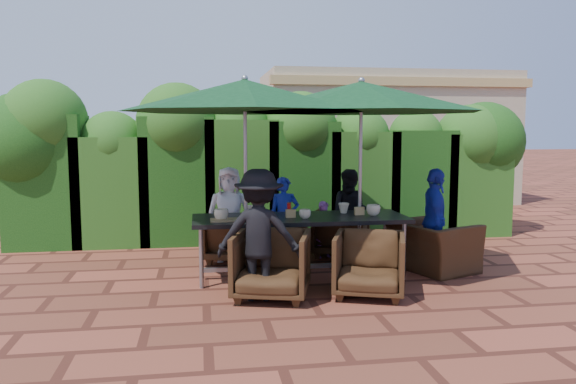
{
  "coord_description": "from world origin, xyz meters",
  "views": [
    {
      "loc": [
        -1.16,
        -6.86,
        1.82
      ],
      "look_at": [
        -0.01,
        0.4,
        1.0
      ],
      "focal_mm": 35.0,
      "sensor_mm": 36.0,
      "label": 1
    }
  ],
  "objects": [
    {
      "name": "number_block_left",
      "position": [
        -0.07,
        -0.19,
        0.8
      ],
      "size": [
        0.12,
        0.06,
        0.1
      ],
      "primitive_type": "cube",
      "color": "tan",
      "rests_on": "dining_table"
    },
    {
      "name": "cup_d",
      "position": [
        0.66,
        0.07,
        0.82
      ],
      "size": [
        0.14,
        0.14,
        0.13
      ],
      "primitive_type": "imported",
      "color": "beige",
      "rests_on": "dining_table"
    },
    {
      "name": "adult_far_right",
      "position": [
        0.99,
        0.86,
        0.63
      ],
      "size": [
        0.69,
        0.56,
        1.25
      ],
      "primitive_type": "imported",
      "rotation": [
        0.0,
        0.0,
        -0.38
      ],
      "color": "black",
      "rests_on": "ground"
    },
    {
      "name": "adult_near_left",
      "position": [
        -0.54,
        -0.98,
        0.7
      ],
      "size": [
        0.96,
        0.58,
        1.41
      ],
      "primitive_type": "imported",
      "rotation": [
        0.0,
        0.0,
        2.94
      ],
      "color": "black",
      "rests_on": "ground"
    },
    {
      "name": "chair_end_right",
      "position": [
        1.81,
        -0.13,
        0.42
      ],
      "size": [
        0.94,
        1.13,
        0.85
      ],
      "primitive_type": "imported",
      "rotation": [
        0.0,
        0.0,
        1.95
      ],
      "color": "black",
      "rests_on": "ground"
    },
    {
      "name": "adult_far_mid",
      "position": [
        0.0,
        0.82,
        0.58
      ],
      "size": [
        0.44,
        0.36,
        1.16
      ],
      "primitive_type": "imported",
      "rotation": [
        0.0,
        0.0,
        -0.06
      ],
      "color": "#1D2CA1",
      "rests_on": "ground"
    },
    {
      "name": "chair_far_mid",
      "position": [
        0.0,
        0.93,
        0.36
      ],
      "size": [
        0.82,
        0.79,
        0.72
      ],
      "primitive_type": "imported",
      "rotation": [
        0.0,
        0.0,
        2.94
      ],
      "color": "black",
      "rests_on": "ground"
    },
    {
      "name": "adult_far_left",
      "position": [
        -0.76,
        0.88,
        0.65
      ],
      "size": [
        0.69,
        0.46,
        1.31
      ],
      "primitive_type": "imported",
      "rotation": [
        0.0,
        0.0,
        -0.12
      ],
      "color": "silver",
      "rests_on": "ground"
    },
    {
      "name": "pedestrian_a",
      "position": [
        1.88,
        4.32,
        0.87
      ],
      "size": [
        1.71,
        1.0,
        1.73
      ],
      "primitive_type": "imported",
      "rotation": [
        0.0,
        0.0,
        2.86
      ],
      "color": "#297C21",
      "rests_on": "ground"
    },
    {
      "name": "serving_tray",
      "position": [
        -0.87,
        -0.3,
        0.76
      ],
      "size": [
        0.35,
        0.25,
        0.02
      ],
      "primitive_type": "cube",
      "color": "olive",
      "rests_on": "dining_table"
    },
    {
      "name": "chair_far_right",
      "position": [
        0.85,
        0.91,
        0.38
      ],
      "size": [
        0.95,
        0.93,
        0.75
      ],
      "primitive_type": "imported",
      "rotation": [
        0.0,
        0.0,
        2.71
      ],
      "color": "black",
      "rests_on": "ground"
    },
    {
      "name": "pedestrian_c",
      "position": [
        3.4,
        4.37,
        0.96
      ],
      "size": [
        1.25,
        1.28,
        1.91
      ],
      "primitive_type": "imported",
      "rotation": [
        0.0,
        0.0,
        2.32
      ],
      "color": "gray",
      "rests_on": "ground"
    },
    {
      "name": "umbrella_left",
      "position": [
        -0.61,
        -0.13,
        2.21
      ],
      "size": [
        2.96,
        2.96,
        2.46
      ],
      "color": "gray",
      "rests_on": "ground"
    },
    {
      "name": "building",
      "position": [
        3.5,
        6.99,
        1.61
      ],
      "size": [
        6.2,
        3.08,
        3.2
      ],
      "color": "tan",
      "rests_on": "ground"
    },
    {
      "name": "child_right",
      "position": [
        0.58,
        0.83,
        0.4
      ],
      "size": [
        0.35,
        0.31,
        0.81
      ],
      "primitive_type": "imported",
      "rotation": [
        0.0,
        0.0,
        0.28
      ],
      "color": "#9C4CA6",
      "rests_on": "ground"
    },
    {
      "name": "cup_a",
      "position": [
        -0.91,
        -0.26,
        0.82
      ],
      "size": [
        0.17,
        0.17,
        0.14
      ],
      "primitive_type": "imported",
      "color": "beige",
      "rests_on": "dining_table"
    },
    {
      "name": "cup_b",
      "position": [
        -0.55,
        -0.08,
        0.82
      ],
      "size": [
        0.15,
        0.15,
        0.14
      ],
      "primitive_type": "imported",
      "color": "beige",
      "rests_on": "dining_table"
    },
    {
      "name": "sauce_bottle",
      "position": [
        -0.06,
        -0.06,
        0.83
      ],
      "size": [
        0.04,
        0.04,
        0.17
      ],
      "primitive_type": "cylinder",
      "color": "#4C230C",
      "rests_on": "dining_table"
    },
    {
      "name": "ketchup_bottle",
      "position": [
        -0.08,
        -0.14,
        0.83
      ],
      "size": [
        0.04,
        0.04,
        0.17
      ],
      "primitive_type": "cylinder",
      "color": "#B20C0A",
      "rests_on": "dining_table"
    },
    {
      "name": "child_left",
      "position": [
        -0.33,
        0.85,
        0.43
      ],
      "size": [
        0.39,
        0.36,
        0.86
      ],
      "primitive_type": "imported",
      "rotation": [
        0.0,
        0.0,
        0.4
      ],
      "color": "#F155A1",
      "rests_on": "ground"
    },
    {
      "name": "chair_near_right",
      "position": [
        0.66,
        -1.06,
        0.39
      ],
      "size": [
        0.94,
        0.92,
        0.77
      ],
      "primitive_type": "imported",
      "rotation": [
        0.0,
        0.0,
        -0.35
      ],
      "color": "black",
      "rests_on": "ground"
    },
    {
      "name": "chair_near_left",
      "position": [
        -0.41,
        -0.98,
        0.4
      ],
      "size": [
        0.96,
        0.92,
        0.81
      ],
      "primitive_type": "imported",
      "rotation": [
        0.0,
        0.0,
        -0.28
      ],
      "color": "black",
      "rests_on": "ground"
    },
    {
      "name": "pedestrian_b",
      "position": [
        2.51,
        4.27,
        0.86
      ],
      "size": [
        0.87,
        0.58,
        1.72
      ],
      "primitive_type": "imported",
      "rotation": [
        0.0,
        0.0,
        3.05
      ],
      "color": "#F155A1",
      "rests_on": "ground"
    },
    {
      "name": "number_block_right",
      "position": [
        0.82,
        -0.12,
        0.8
      ],
      "size": [
        0.12,
        0.06,
        0.1
      ],
      "primitive_type": "cube",
      "color": "tan",
      "rests_on": "dining_table"
    },
    {
      "name": "cup_c",
      "position": [
        0.09,
        -0.3,
        0.81
      ],
      "size": [
        0.14,
        0.14,
        0.11
      ],
      "primitive_type": "imported",
      "color": "beige",
      "rests_on": "dining_table"
    },
    {
      "name": "cup_e",
      "position": [
        0.97,
        -0.2,
        0.82
      ],
      "size": [
        0.17,
        0.17,
        0.14
      ],
      "primitive_type": "imported",
      "color": "beige",
      "rests_on": "dining_table"
    },
    {
      "name": "dining_table",
      "position": [
        0.06,
        -0.13,
        0.68
      ],
      "size": [
        2.63,
        0.9,
        0.75
      ],
      "color": "black",
      "rests_on": "ground"
    },
    {
      "name": "umbrella_right",
      "position": [
        0.84,
        -0.06,
        2.21
      ],
      "size": [
        2.99,
        2.99,
        2.46
      ],
      "color": "gray",
      "rests_on": "ground"
    },
    {
      "name": "chair_far_left",
      "position": [
        -0.69,
        0.78,
        0.37
      ],
      "size": [
        0.91,
        0.88,
        0.74
      ],
      "primitive_type": "imported",
      "rotation": [
        0.0,
        0.0,
        2.8
      ],
      "color": "black",
      "rests_on": "ground"
    },
    {
      "name": "ground",
      "position": [
        0.0,
        0.0,
        0.0
      ],
      "size": [
        80.0,
        80.0,
        0.0
      ],
      "primitive_type": "plane",
      "color": "brown",
      "rests_on": "ground"
    },
    {
      "name": "adult_end_right",
      "position": [
        1.8,
        -0.16,
        0.66
      ],
      "size": [
        0.6,
        0.86,
        1.33
      ],
      "primitive_type": "imported",
      "rotation": [
        0.0,
        0.0,
        1.28
      ],
      "color": "#1D2CA1",
      "rests_on": "ground"
    },
    {
      "name": "hedge_wall",
      "position": [
        -0.27,
        2.32,
        1.36
      ],
      "size": [
        9.1,
        1.6,
        2.59
      ],
      "color": "#133C10",
      "rests_on": "ground"
    }
  ]
}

